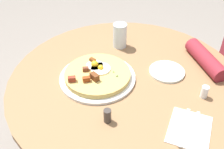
% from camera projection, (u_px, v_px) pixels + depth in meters
% --- Properties ---
extents(dining_table, '(1.02, 1.02, 0.74)m').
position_uv_depth(dining_table, '(125.00, 106.00, 1.23)').
color(dining_table, olive).
rests_on(dining_table, ground_plane).
extents(pizza_plate, '(0.33, 0.33, 0.01)m').
position_uv_depth(pizza_plate, '(98.00, 77.00, 1.11)').
color(pizza_plate, white).
rests_on(pizza_plate, dining_table).
extents(breakfast_pizza, '(0.28, 0.28, 0.05)m').
position_uv_depth(breakfast_pizza, '(97.00, 74.00, 1.10)').
color(breakfast_pizza, tan).
rests_on(breakfast_pizza, pizza_plate).
extents(bread_plate, '(0.16, 0.16, 0.01)m').
position_uv_depth(bread_plate, '(167.00, 71.00, 1.15)').
color(bread_plate, silver).
rests_on(bread_plate, dining_table).
extents(napkin, '(0.20, 0.18, 0.00)m').
position_uv_depth(napkin, '(189.00, 129.00, 0.90)').
color(napkin, white).
rests_on(napkin, dining_table).
extents(fork, '(0.18, 0.05, 0.00)m').
position_uv_depth(fork, '(195.00, 130.00, 0.89)').
color(fork, silver).
rests_on(fork, napkin).
extents(knife, '(0.18, 0.05, 0.00)m').
position_uv_depth(knife, '(184.00, 127.00, 0.90)').
color(knife, silver).
rests_on(knife, napkin).
extents(water_glass, '(0.07, 0.07, 0.12)m').
position_uv_depth(water_glass, '(120.00, 36.00, 1.28)').
color(water_glass, silver).
rests_on(water_glass, dining_table).
extents(salt_shaker, '(0.03, 0.03, 0.05)m').
position_uv_depth(salt_shaker, '(205.00, 92.00, 1.01)').
color(salt_shaker, white).
rests_on(salt_shaker, dining_table).
extents(pepper_shaker, '(0.03, 0.03, 0.06)m').
position_uv_depth(pepper_shaker, '(107.00, 116.00, 0.92)').
color(pepper_shaker, '#3F3833').
rests_on(pepper_shaker, dining_table).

